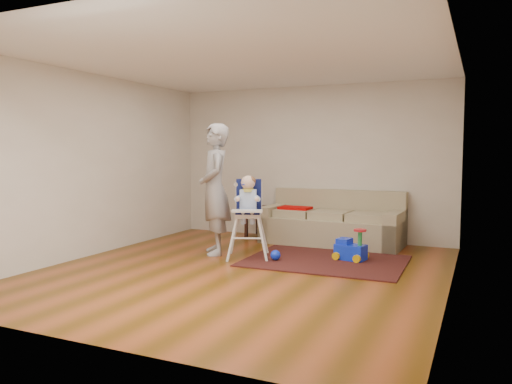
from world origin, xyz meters
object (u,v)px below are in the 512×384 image
at_px(side_table, 264,222).
at_px(toy_ball, 275,255).
at_px(sofa, 332,218).
at_px(ride_on_toy, 351,244).
at_px(high_chair, 248,218).
at_px(adult, 215,189).

relative_size(side_table, toy_ball, 3.84).
height_order(sofa, ride_on_toy, sofa).
bearing_deg(toy_ball, high_chair, 172.17).
bearing_deg(toy_ball, sofa, 77.64).
height_order(sofa, toy_ball, sofa).
bearing_deg(adult, toy_ball, 48.48).
relative_size(ride_on_toy, high_chair, 0.37).
bearing_deg(sofa, toy_ball, -99.79).
xyz_separation_m(sofa, side_table, (-1.30, 0.17, -0.17)).
distance_m(side_table, ride_on_toy, 2.30).
height_order(side_table, ride_on_toy, side_table).
height_order(sofa, side_table, sofa).
bearing_deg(ride_on_toy, toy_ball, -142.28).
bearing_deg(ride_on_toy, sofa, 128.87).
bearing_deg(side_table, adult, -93.07).
distance_m(sofa, high_chair, 1.75).
xyz_separation_m(side_table, toy_ball, (0.94, -1.78, -0.19)).
height_order(side_table, toy_ball, side_table).
distance_m(ride_on_toy, high_chair, 1.51).
xyz_separation_m(toy_ball, adult, (-1.03, 0.11, 0.89)).
distance_m(ride_on_toy, adult, 2.15).
relative_size(toy_ball, high_chair, 0.12).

